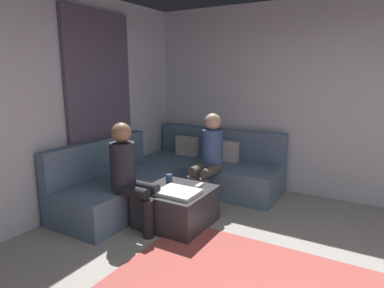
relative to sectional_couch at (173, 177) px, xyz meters
The scene contains 9 objects.
wall_back 2.57m from the sectional_couch, 27.05° to the left, with size 6.00×0.12×2.70m, color silver.
curtain_panel 1.36m from the sectional_couch, 142.74° to the right, with size 0.06×1.10×2.50m, color #595166.
sectional_couch is the anchor object (origin of this frame).
ottoman 0.91m from the sectional_couch, 54.43° to the right, with size 0.76×0.76×0.42m, color #333338.
folded_blanket 1.08m from the sectional_couch, 53.81° to the right, with size 0.44×0.36×0.04m, color white.
coffee_mug 0.67m from the sectional_couch, 61.08° to the right, with size 0.08×0.08×0.10m, color #334C72.
game_remote 0.89m from the sectional_couch, 36.28° to the right, with size 0.05×0.15×0.02m, color white.
person_on_couch_back 0.66m from the sectional_couch, ahead, with size 0.30×0.60×1.20m.
person_on_couch_side 1.16m from the sectional_couch, 82.27° to the right, with size 0.60×0.30×1.20m.
Camera 1 is at (0.42, -1.90, 1.73)m, focal length 31.10 mm.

